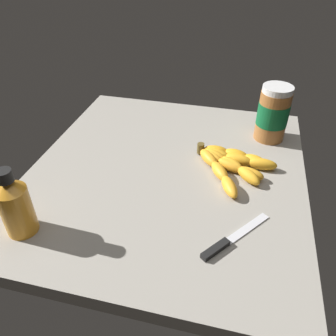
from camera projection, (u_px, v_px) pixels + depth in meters
ground_plane at (167, 176)px, 90.69cm from camera, size 71.83×79.63×3.77cm
banana_bunch at (230, 163)px, 89.57cm from camera, size 22.02×20.75×3.30cm
peanut_butter_jar at (273, 114)px, 97.80cm from camera, size 9.03×9.03×16.64cm
honey_bottle at (15, 205)px, 68.24cm from camera, size 6.50×6.50×15.93cm
butter_knife at (231, 239)px, 69.68cm from camera, size 13.32×16.59×1.20cm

